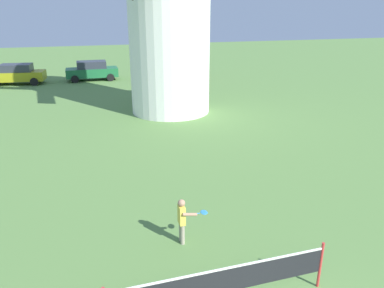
{
  "coord_description": "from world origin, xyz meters",
  "views": [
    {
      "loc": [
        -2.63,
        -2.89,
        5.63
      ],
      "look_at": [
        -0.4,
        4.43,
        2.8
      ],
      "focal_mm": 34.47,
      "sensor_mm": 36.0,
      "label": 1
    }
  ],
  "objects": [
    {
      "name": "parked_car_mustard",
      "position": [
        -7.31,
        28.71,
        0.81
      ],
      "size": [
        4.24,
        2.27,
        1.56
      ],
      "color": "#999919",
      "rests_on": "ground_plane"
    },
    {
      "name": "parked_car_green",
      "position": [
        -1.62,
        28.77,
        0.81
      ],
      "size": [
        4.14,
        1.91,
        1.56
      ],
      "color": "#1E6638",
      "rests_on": "ground_plane"
    },
    {
      "name": "player_far",
      "position": [
        -0.53,
        4.81,
        0.69
      ],
      "size": [
        0.72,
        0.49,
        1.23
      ],
      "color": "#9E937F",
      "rests_on": "ground_plane"
    },
    {
      "name": "parked_car_red",
      "position": [
        4.59,
        27.96,
        0.81
      ],
      "size": [
        4.39,
        2.24,
        1.56
      ],
      "color": "red",
      "rests_on": "ground_plane"
    },
    {
      "name": "tennis_net",
      "position": [
        -0.4,
        2.43,
        0.68
      ],
      "size": [
        4.49,
        0.06,
        1.1
      ],
      "color": "red",
      "rests_on": "ground_plane"
    }
  ]
}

